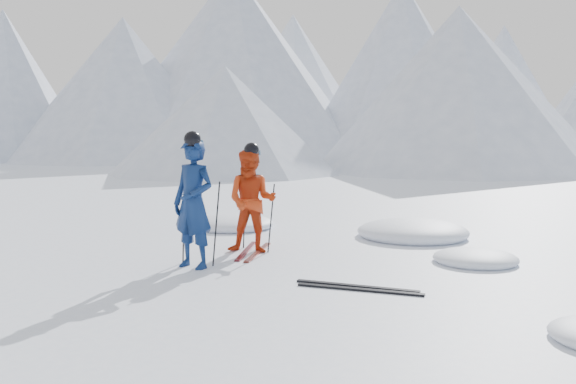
% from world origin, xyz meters
% --- Properties ---
extents(ground, '(160.00, 160.00, 0.00)m').
position_xyz_m(ground, '(0.00, 0.00, 0.00)').
color(ground, white).
rests_on(ground, ground).
extents(skier_blue, '(0.77, 0.55, 2.00)m').
position_xyz_m(skier_blue, '(-2.42, -0.86, 1.00)').
color(skier_blue, '#0D2251').
rests_on(skier_blue, ground).
extents(skier_red, '(1.05, 0.93, 1.81)m').
position_xyz_m(skier_red, '(-2.23, 0.59, 0.90)').
color(skier_red, red).
rests_on(skier_red, ground).
extents(pole_blue_left, '(0.13, 0.09, 1.33)m').
position_xyz_m(pole_blue_left, '(-2.72, -0.71, 0.67)').
color(pole_blue_left, black).
rests_on(pole_blue_left, ground).
extents(pole_blue_right, '(0.13, 0.08, 1.33)m').
position_xyz_m(pole_blue_right, '(-2.17, -0.61, 0.67)').
color(pole_blue_right, black).
rests_on(pole_blue_right, ground).
extents(pole_red_left, '(0.12, 0.10, 1.20)m').
position_xyz_m(pole_red_left, '(-2.53, 0.84, 0.60)').
color(pole_red_left, black).
rests_on(pole_red_left, ground).
extents(pole_red_right, '(0.12, 0.08, 1.20)m').
position_xyz_m(pole_red_right, '(-1.93, 0.74, 0.60)').
color(pole_red_right, black).
rests_on(pole_red_right, ground).
extents(ski_worn_left, '(0.69, 1.62, 0.03)m').
position_xyz_m(ski_worn_left, '(-2.35, 0.59, 0.01)').
color(ski_worn_left, black).
rests_on(ski_worn_left, ground).
extents(ski_worn_right, '(0.58, 1.65, 0.03)m').
position_xyz_m(ski_worn_right, '(-2.11, 0.59, 0.01)').
color(ski_worn_right, black).
rests_on(ski_worn_right, ground).
extents(ski_loose_a, '(1.70, 0.25, 0.03)m').
position_xyz_m(ski_loose_a, '(0.26, -0.87, 0.01)').
color(ski_loose_a, black).
rests_on(ski_loose_a, ground).
extents(ski_loose_b, '(1.70, 0.31, 0.03)m').
position_xyz_m(ski_loose_b, '(0.36, -1.02, 0.01)').
color(ski_loose_b, black).
rests_on(ski_loose_b, ground).
extents(snow_lumps, '(8.78, 6.83, 0.49)m').
position_xyz_m(snow_lumps, '(-0.82, 2.60, 0.00)').
color(snow_lumps, white).
rests_on(snow_lumps, ground).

